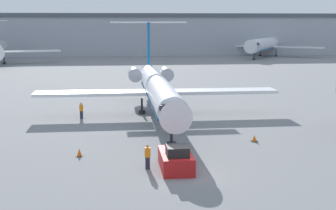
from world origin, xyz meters
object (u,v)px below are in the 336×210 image
pushback_tug (176,159)px  airplane_parked_far_right (268,44)px  traffic_cone_right (254,138)px  traffic_cone_left (79,153)px  worker_by_wing (81,110)px  airplane_main (157,87)px  worker_near_tug (148,156)px

pushback_tug → airplane_parked_far_right: (41.67, 106.68, 3.03)m
pushback_tug → traffic_cone_right: bearing=41.8°
traffic_cone_left → airplane_parked_far_right: size_ratio=0.02×
pushback_tug → airplane_parked_far_right: 114.57m
worker_by_wing → traffic_cone_right: (15.72, -11.58, -0.65)m
pushback_tug → airplane_parked_far_right: size_ratio=0.12×
traffic_cone_right → pushback_tug: bearing=-138.2°
airplane_main → worker_by_wing: size_ratio=18.36×
traffic_cone_left → airplane_main: bearing=64.8°
airplane_parked_far_right → worker_near_tug: bearing=-112.3°
worker_by_wing → airplane_parked_far_right: 101.13m
pushback_tug → traffic_cone_left: (-7.05, 4.06, -0.44)m
worker_by_wing → traffic_cone_right: worker_by_wing is taller
pushback_tug → traffic_cone_left: size_ratio=6.92×
traffic_cone_right → airplane_parked_far_right: 105.33m
airplane_main → worker_near_tug: size_ratio=17.81×
worker_near_tug → airplane_parked_far_right: airplane_parked_far_right is taller
traffic_cone_left → airplane_parked_far_right: airplane_parked_far_right is taller
traffic_cone_left → pushback_tug: bearing=-30.0°
worker_by_wing → traffic_cone_left: worker_by_wing is taller
pushback_tug → airplane_parked_far_right: bearing=68.7°
worker_by_wing → traffic_cone_left: bearing=-86.7°
airplane_main → traffic_cone_left: size_ratio=52.73×
worker_by_wing → traffic_cone_right: 19.54m
worker_by_wing → traffic_cone_right: bearing=-36.4°
airplane_main → pushback_tug: size_ratio=7.62×
traffic_cone_left → worker_near_tug: bearing=-36.8°
worker_near_tug → traffic_cone_right: worker_near_tug is taller
airplane_main → traffic_cone_right: bearing=-60.3°
traffic_cone_left → airplane_parked_far_right: bearing=64.6°
worker_by_wing → traffic_cone_left: size_ratio=2.87×
airplane_parked_far_right → traffic_cone_right: bearing=-108.8°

